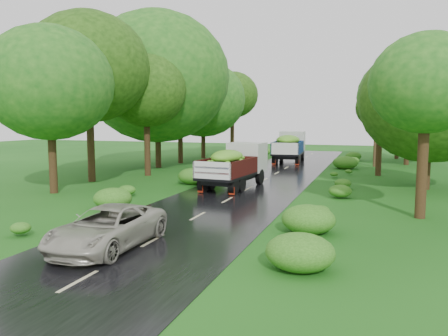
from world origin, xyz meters
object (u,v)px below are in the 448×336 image
at_px(car, 107,228).
at_px(truck_far, 290,145).
at_px(truck_near, 236,163).
at_px(utility_pole, 376,118).

bearing_deg(car, truck_far, 89.13).
bearing_deg(truck_near, truck_far, 94.24).
relative_size(truck_far, utility_pole, 0.86).
bearing_deg(car, truck_near, 89.33).
bearing_deg(truck_near, car, -85.40).
bearing_deg(utility_pole, truck_near, -139.01).
height_order(truck_far, utility_pole, utility_pole).
xyz_separation_m(truck_far, utility_pole, (7.81, -1.60, 2.63)).
distance_m(truck_far, car, 30.39).
distance_m(truck_far, utility_pole, 8.40).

